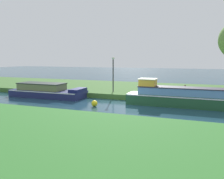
{
  "coord_description": "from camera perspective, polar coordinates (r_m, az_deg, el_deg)",
  "views": [
    {
      "loc": [
        5.39,
        -15.14,
        3.27
      ],
      "look_at": [
        -0.78,
        1.2,
        0.9
      ],
      "focal_mm": 37.53,
      "sensor_mm": 36.0,
      "label": 1
    }
  ],
  "objects": [
    {
      "name": "ground_plane",
      "position": [
        16.4,
        1.07,
        -3.78
      ],
      "size": [
        120.0,
        120.0,
        0.0
      ],
      "primitive_type": "plane",
      "color": "#1C3E4F"
    },
    {
      "name": "riverbank_far",
      "position": [
        22.99,
        6.94,
        -0.0
      ],
      "size": [
        72.0,
        10.0,
        0.4
      ],
      "primitive_type": "cube",
      "color": "#3E692D",
      "rests_on": "ground_plane"
    },
    {
      "name": "riverbank_near",
      "position": [
        8.73,
        -19.8,
        -13.35
      ],
      "size": [
        72.0,
        10.0,
        0.4
      ],
      "primitive_type": "cube",
      "color": "#33742E",
      "rests_on": "ground_plane"
    },
    {
      "name": "navy_barge",
      "position": [
        20.49,
        -15.56,
        -0.36
      ],
      "size": [
        6.51,
        2.15,
        1.17
      ],
      "color": "navy",
      "rests_on": "ground_plane"
    },
    {
      "name": "forest_narrowboat",
      "position": [
        16.57,
        18.03,
        -1.92
      ],
      "size": [
        8.89,
        1.64,
        1.82
      ],
      "color": "#1F4C2E",
      "rests_on": "ground_plane"
    },
    {
      "name": "lamp_post",
      "position": [
        19.69,
        0.28,
        4.8
      ],
      "size": [
        0.24,
        0.24,
        2.97
      ],
      "color": "#333338",
      "rests_on": "riverbank_far"
    },
    {
      "name": "mooring_post_near",
      "position": [
        17.94,
        17.34,
        -0.39
      ],
      "size": [
        0.13,
        0.13,
        0.89
      ],
      "primitive_type": "cylinder",
      "color": "brown",
      "rests_on": "riverbank_far"
    },
    {
      "name": "channel_buoy",
      "position": [
        15.89,
        -4.3,
        -3.4
      ],
      "size": [
        0.42,
        0.42,
        0.42
      ],
      "primitive_type": "sphere",
      "color": "yellow",
      "rests_on": "ground_plane"
    }
  ]
}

